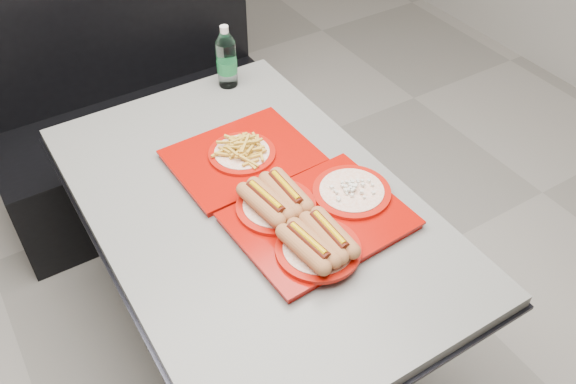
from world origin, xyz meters
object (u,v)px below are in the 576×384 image
tray_far (242,155)px  booth_bench (137,115)px  diner_table (253,239)px  water_bottle (227,60)px  tray_near (313,217)px

tray_far → booth_bench: bearing=94.4°
diner_table → tray_far: 0.27m
booth_bench → water_bottle: bearing=-63.2°
diner_table → tray_near: (0.10, -0.18, 0.20)m
booth_bench → water_bottle: size_ratio=5.58×
tray_near → diner_table: bearing=118.7°
tray_far → tray_near: bearing=-85.3°
diner_table → tray_far: (0.07, 0.18, 0.19)m
diner_table → booth_bench: 1.11m
diner_table → water_bottle: (0.24, 0.61, 0.27)m
water_bottle → diner_table: bearing=-111.7°
booth_bench → tray_far: booth_bench is taller
diner_table → tray_near: bearing=-61.3°
diner_table → tray_near: 0.29m
diner_table → booth_bench: (0.00, 1.09, -0.18)m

